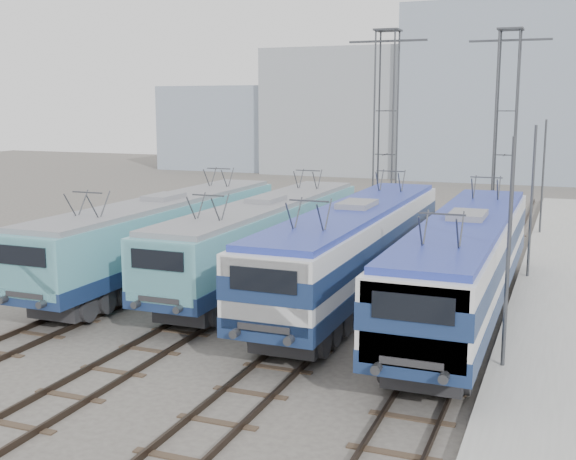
# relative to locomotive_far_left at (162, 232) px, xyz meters

# --- Properties ---
(ground) EXTENTS (160.00, 160.00, 0.00)m
(ground) POSITION_rel_locomotive_far_left_xyz_m (6.75, -8.34, -2.26)
(ground) COLOR #514C47
(platform) EXTENTS (4.00, 70.00, 0.30)m
(platform) POSITION_rel_locomotive_far_left_xyz_m (16.95, -0.34, -2.11)
(platform) COLOR #9E9E99
(platform) RESTS_ON ground
(locomotive_far_left) EXTENTS (2.87, 18.14, 3.41)m
(locomotive_far_left) POSITION_rel_locomotive_far_left_xyz_m (0.00, 0.00, 0.00)
(locomotive_far_left) COLOR navy
(locomotive_far_left) RESTS_ON ground
(locomotive_center_left) EXTENTS (2.85, 17.99, 3.38)m
(locomotive_center_left) POSITION_rel_locomotive_far_left_xyz_m (4.50, 1.10, -0.02)
(locomotive_center_left) COLOR navy
(locomotive_center_left) RESTS_ON ground
(locomotive_center_right) EXTENTS (2.98, 18.86, 3.54)m
(locomotive_center_right) POSITION_rel_locomotive_far_left_xyz_m (9.00, -0.14, 0.14)
(locomotive_center_right) COLOR navy
(locomotive_center_right) RESTS_ON ground
(locomotive_far_right) EXTENTS (2.97, 18.81, 3.54)m
(locomotive_far_right) POSITION_rel_locomotive_far_left_xyz_m (13.50, -1.40, 0.13)
(locomotive_far_right) COLOR navy
(locomotive_far_right) RESTS_ON ground
(catenary_tower_west) EXTENTS (4.50, 1.20, 12.00)m
(catenary_tower_west) POSITION_rel_locomotive_far_left_xyz_m (6.75, 13.66, 4.38)
(catenary_tower_west) COLOR #3F4247
(catenary_tower_west) RESTS_ON ground
(catenary_tower_east) EXTENTS (4.50, 1.20, 12.00)m
(catenary_tower_east) POSITION_rel_locomotive_far_left_xyz_m (13.25, 15.66, 4.38)
(catenary_tower_east) COLOR #3F4247
(catenary_tower_east) RESTS_ON ground
(mast_front) EXTENTS (0.12, 0.12, 7.00)m
(mast_front) POSITION_rel_locomotive_far_left_xyz_m (15.35, -6.34, 1.24)
(mast_front) COLOR #3F4247
(mast_front) RESTS_ON ground
(mast_mid) EXTENTS (0.12, 0.12, 7.00)m
(mast_mid) POSITION_rel_locomotive_far_left_xyz_m (15.35, 5.66, 1.24)
(mast_mid) COLOR #3F4247
(mast_mid) RESTS_ON ground
(mast_rear) EXTENTS (0.12, 0.12, 7.00)m
(mast_rear) POSITION_rel_locomotive_far_left_xyz_m (15.35, 17.66, 1.24)
(mast_rear) COLOR #3F4247
(mast_rear) RESTS_ON ground
(building_west) EXTENTS (18.00, 12.00, 14.00)m
(building_west) POSITION_rel_locomotive_far_left_xyz_m (-7.25, 53.66, 4.74)
(building_west) COLOR #8F969F
(building_west) RESTS_ON ground
(building_center) EXTENTS (22.00, 14.00, 18.00)m
(building_center) POSITION_rel_locomotive_far_left_xyz_m (10.75, 53.66, 6.74)
(building_center) COLOR #8694A7
(building_center) RESTS_ON ground
(building_far_west) EXTENTS (14.00, 10.00, 10.00)m
(building_far_west) POSITION_rel_locomotive_far_left_xyz_m (-23.25, 53.66, 2.74)
(building_far_west) COLOR #8694A7
(building_far_west) RESTS_ON ground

